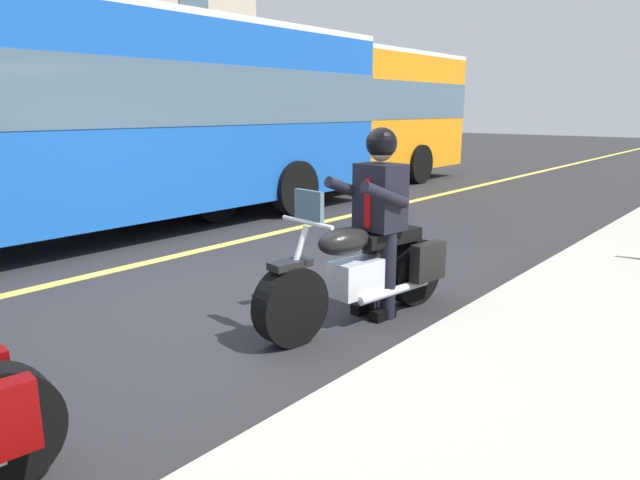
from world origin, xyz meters
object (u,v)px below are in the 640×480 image
bus_far (301,110)px  motorcycle_main (363,272)px  bus_near (83,110)px  rider_main (379,206)px

bus_far → motorcycle_main: bearing=45.6°
bus_near → motorcycle_main: bearing=87.0°
bus_far → rider_main: bearing=46.7°
motorcycle_main → rider_main: rider_main is taller
motorcycle_main → bus_far: bearing=-134.4°
rider_main → bus_far: size_ratio=0.16×
motorcycle_main → bus_far: bus_far is taller
rider_main → motorcycle_main: bearing=-7.5°
motorcycle_main → bus_near: (-0.27, -5.22, 1.42)m
rider_main → bus_near: bus_near is taller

